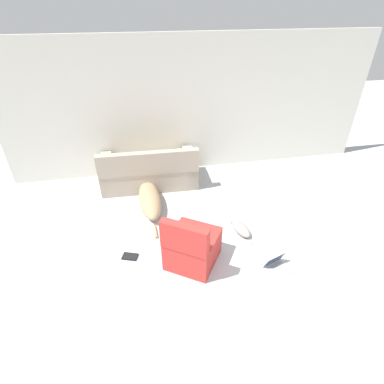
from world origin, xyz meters
TOP-DOWN VIEW (x-y plane):
  - ground_plane at (0.00, 0.00)m, footprint 20.00×20.00m
  - wall_back at (0.00, 3.77)m, footprint 7.28×0.06m
  - couch at (-0.99, 3.22)m, footprint 1.84×0.89m
  - dog at (-1.05, 2.56)m, footprint 0.41×1.69m
  - cat at (0.30, 1.51)m, footprint 0.29×0.62m
  - laptop_open at (0.54, 0.68)m, footprint 0.40×0.38m
  - book_black at (-1.44, 1.27)m, footprint 0.25×0.20m
  - side_chair at (-0.58, 1.02)m, footprint 0.90×0.91m

SIDE VIEW (x-z plane):
  - ground_plane at x=0.00m, z-range 0.00..0.00m
  - book_black at x=-1.44m, z-range 0.00..0.02m
  - cat at x=0.30m, z-range 0.00..0.14m
  - laptop_open at x=0.54m, z-range -0.04..0.17m
  - dog at x=-1.05m, z-range 0.00..0.30m
  - couch at x=-0.99m, z-range -0.15..0.70m
  - side_chair at x=-0.58m, z-range -0.14..0.71m
  - wall_back at x=0.00m, z-range 0.00..2.64m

